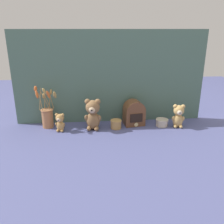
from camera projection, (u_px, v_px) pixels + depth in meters
ground_plane at (112, 128)px, 1.87m from camera, size 4.00×4.00×0.00m
backdrop_wall at (110, 78)px, 1.90m from camera, size 1.54×0.02×0.74m
teddy_bear_large at (93, 114)px, 1.81m from camera, size 0.13×0.12×0.25m
teddy_bear_medium at (178, 115)px, 1.87m from camera, size 0.10×0.09×0.19m
teddy_bear_small at (60, 122)px, 1.80m from camera, size 0.08×0.07×0.14m
flower_vase at (47, 115)px, 1.86m from camera, size 0.18×0.14×0.34m
vintage_radio at (134, 113)px, 1.92m from camera, size 0.18×0.14×0.21m
decorative_tin_tall at (162, 122)px, 1.91m from camera, size 0.10×0.10×0.06m
decorative_tin_short at (116, 124)px, 1.87m from camera, size 0.09×0.09×0.07m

